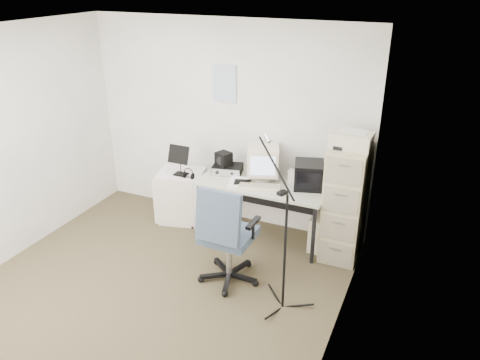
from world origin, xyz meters
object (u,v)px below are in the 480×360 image
at_px(filing_cabinet, 346,202).
at_px(desk, 263,210).
at_px(side_cart, 183,196).
at_px(office_chair, 229,233).

xyz_separation_m(filing_cabinet, desk, (-0.95, -0.03, -0.29)).
height_order(filing_cabinet, side_cart, filing_cabinet).
bearing_deg(filing_cabinet, desk, -178.19).
bearing_deg(filing_cabinet, office_chair, -134.88).
height_order(office_chair, side_cart, office_chair).
height_order(desk, side_cart, desk).
distance_m(office_chair, side_cart, 1.45).
distance_m(filing_cabinet, office_chair, 1.37).
bearing_deg(filing_cabinet, side_cart, -178.93).
bearing_deg(office_chair, desk, 90.59).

